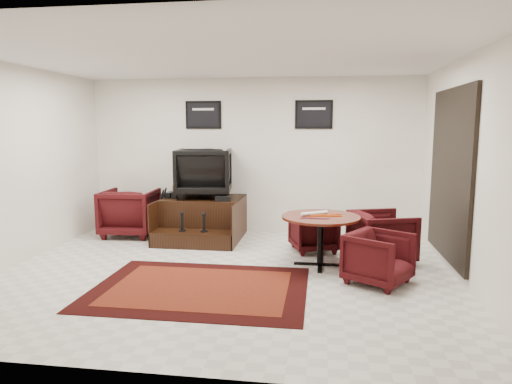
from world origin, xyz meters
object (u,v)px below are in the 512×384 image
shine_podium (203,220)px  meeting_table (321,222)px  table_chair_window (382,234)px  armchair_side (130,210)px  table_chair_back (313,230)px  shine_chair (204,170)px  table_chair_corner (379,256)px

shine_podium → meeting_table: 2.46m
meeting_table → table_chair_window: bearing=20.0°
armchair_side → table_chair_back: (3.27, -0.56, -0.12)m
shine_chair → meeting_table: shine_chair is taller
shine_podium → table_chair_corner: table_chair_corner is taller
shine_chair → armchair_side: size_ratio=1.04×
meeting_table → table_chair_window: size_ratio=1.34×
meeting_table → table_chair_back: 0.83m
armchair_side → table_chair_window: bearing=163.5°
meeting_table → table_chair_corner: bearing=-41.9°
shine_podium → table_chair_window: size_ratio=1.75×
table_chair_corner → shine_chair: bearing=84.7°
table_chair_back → table_chair_corner: 1.64m
table_chair_back → table_chair_corner: bearing=101.7°
shine_chair → table_chair_window: 3.24m
table_chair_back → table_chair_window: size_ratio=0.83×
table_chair_window → table_chair_corner: table_chair_window is taller
shine_chair → table_chair_back: size_ratio=1.42×
armchair_side → meeting_table: bearing=155.3°
armchair_side → table_chair_corner: armchair_side is taller
shine_podium → table_chair_window: table_chair_window is taller
shine_chair → table_chair_corner: bearing=134.2°
table_chair_back → armchair_side: bearing=-28.5°
armchair_side → table_chair_corner: 4.56m
armchair_side → table_chair_corner: bearing=151.1°
table_chair_window → shine_podium: bearing=52.7°
shine_chair → table_chair_back: shine_chair is taller
armchair_side → meeting_table: 3.64m
meeting_table → table_chair_back: size_ratio=1.61×
armchair_side → shine_podium: bearing=177.1°
meeting_table → table_chair_back: bearing=98.1°
table_chair_back → table_chair_corner: size_ratio=0.95×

